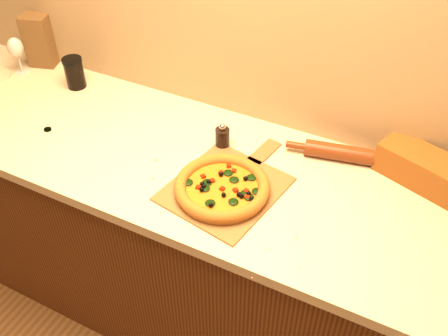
# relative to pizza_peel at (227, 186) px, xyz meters

# --- Properties ---
(cabinet) EXTENTS (2.80, 0.65, 0.86)m
(cabinet) POSITION_rel_pizza_peel_xyz_m (-0.10, 0.07, -0.47)
(cabinet) COLOR #411C0E
(cabinet) RESTS_ON ground
(countertop) EXTENTS (2.84, 0.68, 0.04)m
(countertop) POSITION_rel_pizza_peel_xyz_m (-0.10, 0.07, -0.02)
(countertop) COLOR beige
(countertop) RESTS_ON cabinet
(pizza_peel) EXTENTS (0.38, 0.51, 0.01)m
(pizza_peel) POSITION_rel_pizza_peel_xyz_m (0.00, 0.00, 0.00)
(pizza_peel) COLOR brown
(pizza_peel) RESTS_ON countertop
(pizza) EXTENTS (0.31, 0.31, 0.04)m
(pizza) POSITION_rel_pizza_peel_xyz_m (-0.00, -0.03, 0.02)
(pizza) COLOR #B16C2C
(pizza) RESTS_ON pizza_peel
(bottle_cap) EXTENTS (0.04, 0.04, 0.01)m
(bottle_cap) POSITION_rel_pizza_peel_xyz_m (-0.74, -0.03, -0.00)
(bottle_cap) COLOR black
(bottle_cap) RESTS_ON countertop
(pepper_grinder) EXTENTS (0.05, 0.05, 0.10)m
(pepper_grinder) POSITION_rel_pizza_peel_xyz_m (-0.11, 0.18, 0.04)
(pepper_grinder) COLOR black
(pepper_grinder) RESTS_ON countertop
(rolling_pin) EXTENTS (0.42, 0.12, 0.06)m
(rolling_pin) POSITION_rel_pizza_peel_xyz_m (0.31, 0.31, 0.03)
(rolling_pin) COLOR #501F0D
(rolling_pin) RESTS_ON countertop
(bread_bag) EXTENTS (0.41, 0.25, 0.11)m
(bread_bag) POSITION_rel_pizza_peel_xyz_m (0.60, 0.30, 0.05)
(bread_bag) COLOR brown
(bread_bag) RESTS_ON countertop
(wine_glass) EXTENTS (0.07, 0.07, 0.16)m
(wine_glass) POSITION_rel_pizza_peel_xyz_m (-1.12, 0.25, 0.11)
(wine_glass) COLOR silver
(wine_glass) RESTS_ON countertop
(paper_bag) EXTENTS (0.13, 0.12, 0.23)m
(paper_bag) POSITION_rel_pizza_peel_xyz_m (-1.09, 0.35, 0.11)
(paper_bag) COLOR brown
(paper_bag) RESTS_ON countertop
(dark_jar) EXTENTS (0.08, 0.08, 0.13)m
(dark_jar) POSITION_rel_pizza_peel_xyz_m (-0.84, 0.26, 0.06)
(dark_jar) COLOR black
(dark_jar) RESTS_ON countertop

